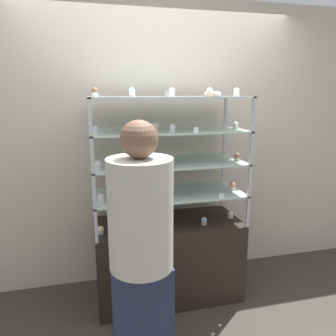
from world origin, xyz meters
TOP-DOWN VIEW (x-y plane):
  - ground_plane at (0.00, 0.00)m, footprint 20.00×20.00m
  - back_wall at (0.00, 0.42)m, footprint 8.00×0.05m
  - display_base at (0.00, 0.00)m, footprint 1.24×0.55m
  - display_riser_lower at (0.00, 0.00)m, footprint 1.24×0.55m
  - display_riser_middle at (0.00, 0.00)m, footprint 1.24×0.55m
  - display_riser_upper at (0.00, 0.00)m, footprint 1.24×0.55m
  - display_riser_top at (0.00, 0.00)m, footprint 1.24×0.55m
  - layer_cake_centerpiece at (-0.05, -0.01)m, footprint 0.16×0.16m
  - sheet_cake_frosted at (-0.21, -0.01)m, footprint 0.23×0.16m
  - cupcake_0 at (-0.57, -0.11)m, footprint 0.05×0.05m
  - cupcake_1 at (-0.29, -0.12)m, footprint 0.05×0.05m
  - cupcake_2 at (0.28, -0.13)m, footprint 0.05×0.05m
  - cupcake_3 at (0.56, -0.05)m, footprint 0.05×0.05m
  - price_tag_0 at (-0.17, -0.26)m, footprint 0.04×0.00m
  - cupcake_4 at (-0.56, -0.11)m, footprint 0.05×0.05m
  - cupcake_5 at (-0.01, -0.06)m, footprint 0.05×0.05m
  - cupcake_6 at (0.56, -0.06)m, footprint 0.05×0.05m
  - price_tag_1 at (0.37, -0.26)m, footprint 0.04×0.00m
  - cupcake_7 at (-0.57, -0.13)m, footprint 0.05×0.05m
  - cupcake_8 at (0.01, -0.07)m, footprint 0.05×0.05m
  - cupcake_9 at (0.57, -0.10)m, footprint 0.05×0.05m
  - price_tag_2 at (-0.23, -0.26)m, footprint 0.04×0.00m
  - cupcake_10 at (-0.58, -0.14)m, footprint 0.05×0.05m
  - cupcake_11 at (0.00, -0.14)m, footprint 0.05×0.05m
  - cupcake_12 at (0.57, -0.05)m, footprint 0.05×0.05m
  - price_tag_3 at (0.15, -0.26)m, footprint 0.04×0.00m
  - cupcake_13 at (-0.56, -0.08)m, footprint 0.05×0.05m
  - cupcake_14 at (-0.29, -0.07)m, footprint 0.05×0.05m
  - cupcake_15 at (0.01, -0.06)m, footprint 0.05×0.05m
  - cupcake_16 at (0.30, -0.14)m, footprint 0.05×0.05m
  - cupcake_17 at (0.56, -0.06)m, footprint 0.05×0.05m
  - price_tag_4 at (-0.07, -0.26)m, footprint 0.04×0.00m
  - donut_glazed at (0.35, -0.05)m, footprint 0.13×0.13m
  - customer_figure at (-0.36, -0.78)m, footprint 0.38×0.38m

SIDE VIEW (x-z plane):
  - ground_plane at x=0.00m, z-range 0.00..0.00m
  - display_base at x=0.00m, z-range 0.00..0.70m
  - price_tag_0 at x=-0.17m, z-range 0.70..0.75m
  - cupcake_0 at x=-0.57m, z-range 0.70..0.77m
  - cupcake_1 at x=-0.29m, z-range 0.70..0.77m
  - cupcake_2 at x=0.28m, z-range 0.70..0.77m
  - cupcake_3 at x=0.56m, z-range 0.70..0.77m
  - layer_cake_centerpiece at x=-0.05m, z-range 0.70..0.81m
  - customer_figure at x=-0.36m, z-range 0.06..1.70m
  - display_riser_lower at x=0.00m, z-range 0.82..1.09m
  - price_tag_1 at x=0.37m, z-range 0.97..1.01m
  - cupcake_4 at x=-0.56m, z-range 0.97..1.04m
  - cupcake_5 at x=-0.01m, z-range 0.97..1.04m
  - cupcake_6 at x=0.56m, z-range 0.97..1.04m
  - display_riser_middle at x=0.00m, z-range 1.09..1.35m
  - price_tag_2 at x=-0.23m, z-range 1.23..1.28m
  - cupcake_7 at x=-0.57m, z-range 1.23..1.30m
  - cupcake_8 at x=0.01m, z-range 1.23..1.30m
  - cupcake_9 at x=0.57m, z-range 1.23..1.30m
  - back_wall at x=0.00m, z-range 0.00..2.60m
  - display_riser_upper at x=0.00m, z-range 1.35..1.61m
  - price_tag_3 at x=0.15m, z-range 1.50..1.54m
  - cupcake_10 at x=-0.58m, z-range 1.50..1.55m
  - cupcake_11 at x=0.00m, z-range 1.50..1.55m
  - cupcake_12 at x=0.57m, z-range 1.50..1.55m
  - sheet_cake_frosted at x=-0.21m, z-range 1.50..1.56m
  - display_riser_top at x=0.00m, z-range 1.61..1.88m
  - donut_glazed at x=0.35m, z-range 1.76..1.80m
  - price_tag_4 at x=-0.07m, z-range 1.76..1.80m
  - cupcake_13 at x=-0.56m, z-range 1.76..1.83m
  - cupcake_14 at x=-0.29m, z-range 1.76..1.83m
  - cupcake_15 at x=0.01m, z-range 1.76..1.83m
  - cupcake_16 at x=0.30m, z-range 1.76..1.83m
  - cupcake_17 at x=0.56m, z-range 1.76..1.83m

